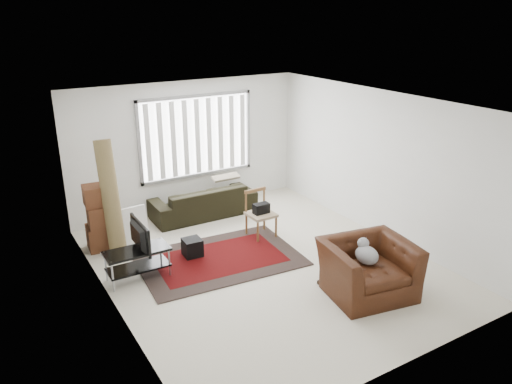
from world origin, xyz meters
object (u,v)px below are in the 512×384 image
moving_boxes (100,220)px  armchair (368,265)px  tv_stand (137,258)px  sofa (203,196)px  side_chair (261,212)px

moving_boxes → armchair: bearing=-50.1°
moving_boxes → tv_stand: bearing=-81.8°
tv_stand → armchair: (2.79, -2.19, 0.11)m
moving_boxes → armchair: moving_boxes is taller
moving_boxes → sofa: bearing=11.1°
side_chair → armchair: bearing=-84.3°
moving_boxes → sofa: moving_boxes is taller
moving_boxes → sofa: 2.25m
tv_stand → sofa: sofa is taller
tv_stand → moving_boxes: moving_boxes is taller
sofa → armchair: size_ratio=1.49×
armchair → sofa: bearing=111.3°
sofa → side_chair: side_chair is taller
tv_stand → moving_boxes: size_ratio=0.85×
side_chair → armchair: 2.56m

